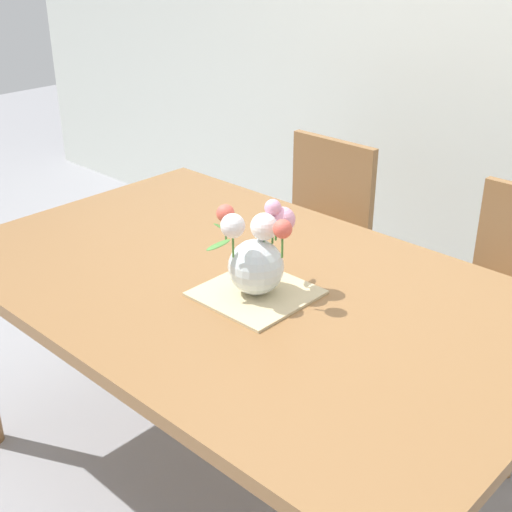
% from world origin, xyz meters
% --- Properties ---
extents(ground_plane, '(12.00, 12.00, 0.00)m').
position_xyz_m(ground_plane, '(0.00, 0.00, 0.00)').
color(ground_plane, '#939399').
extents(dining_table, '(1.81, 1.12, 0.78)m').
position_xyz_m(dining_table, '(0.00, 0.00, 0.70)').
color(dining_table, olive).
rests_on(dining_table, ground_plane).
extents(chair_left, '(0.42, 0.42, 0.90)m').
position_xyz_m(chair_left, '(-0.45, 0.90, 0.52)').
color(chair_left, olive).
rests_on(chair_left, ground_plane).
extents(placemat, '(0.29, 0.29, 0.01)m').
position_xyz_m(placemat, '(0.08, -0.04, 0.78)').
color(placemat, '#CCB789').
rests_on(placemat, dining_table).
extents(flower_vase, '(0.24, 0.26, 0.26)m').
position_xyz_m(flower_vase, '(0.08, -0.03, 0.90)').
color(flower_vase, silver).
rests_on(flower_vase, placemat).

